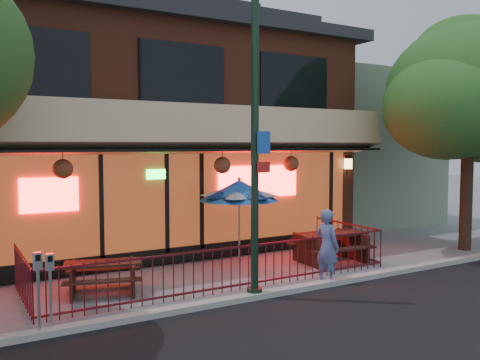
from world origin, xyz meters
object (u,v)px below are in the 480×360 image
at_px(street_light, 255,145).
at_px(picnic_table_right, 331,243).
at_px(street_tree_right, 468,84).
at_px(parking_meter_far, 38,280).
at_px(picnic_table_left, 103,273).
at_px(pedestrian, 327,246).
at_px(parking_meter_near, 50,280).
at_px(patio_umbrella, 239,190).

relative_size(street_light, picnic_table_right, 3.52).
bearing_deg(street_tree_right, parking_meter_far, -175.02).
relative_size(picnic_table_left, picnic_table_right, 0.93).
relative_size(street_light, pedestrian, 4.12).
distance_m(pedestrian, parking_meter_near, 6.01).
height_order(street_light, parking_meter_near, street_light).
height_order(parking_meter_near, parking_meter_far, parking_meter_far).
xyz_separation_m(street_tree_right, picnic_table_left, (-10.68, 0.87, -4.51)).
relative_size(street_tree_right, patio_umbrella, 3.01).
xyz_separation_m(pedestrian, parking_meter_near, (-6.01, -0.11, 0.06)).
xyz_separation_m(street_tree_right, parking_meter_near, (-12.04, -0.99, -4.04)).
relative_size(picnic_table_left, patio_umbrella, 0.79).
distance_m(picnic_table_right, pedestrian, 2.10).
distance_m(picnic_table_right, parking_meter_far, 7.81).
height_order(pedestrian, parking_meter_far, pedestrian).
relative_size(picnic_table_left, parking_meter_near, 1.37).
height_order(picnic_table_right, patio_umbrella, patio_umbrella).
distance_m(pedestrian, parking_meter_far, 6.21).
distance_m(street_tree_right, picnic_table_right, 6.44).
height_order(street_tree_right, parking_meter_near, street_tree_right).
distance_m(street_light, patio_umbrella, 2.90).
distance_m(picnic_table_left, pedestrian, 4.98).
distance_m(picnic_table_left, parking_meter_far, 2.54).
bearing_deg(street_light, pedestrian, 3.23).
bearing_deg(picnic_table_right, street_tree_right, -8.01).
bearing_deg(street_tree_right, patio_umbrella, 168.28).
xyz_separation_m(street_light, pedestrian, (2.01, 0.11, -2.30)).
height_order(picnic_table_left, patio_umbrella, patio_umbrella).
distance_m(street_tree_right, picnic_table_left, 11.62).
distance_m(street_tree_right, parking_meter_far, 12.92).
height_order(picnic_table_left, parking_meter_near, parking_meter_near).
height_order(patio_umbrella, parking_meter_far, patio_umbrella).
bearing_deg(street_tree_right, picnic_table_left, 175.35).
bearing_deg(picnic_table_right, pedestrian, -132.54).
bearing_deg(picnic_table_right, parking_meter_far, -167.28).
bearing_deg(pedestrian, parking_meter_near, 80.44).
distance_m(street_light, picnic_table_right, 4.60).
height_order(street_tree_right, picnic_table_right, street_tree_right).
bearing_deg(parking_meter_far, street_light, 1.06).
bearing_deg(pedestrian, street_light, 82.62).
bearing_deg(parking_meter_near, patio_umbrella, 25.80).
distance_m(street_light, parking_meter_far, 4.74).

